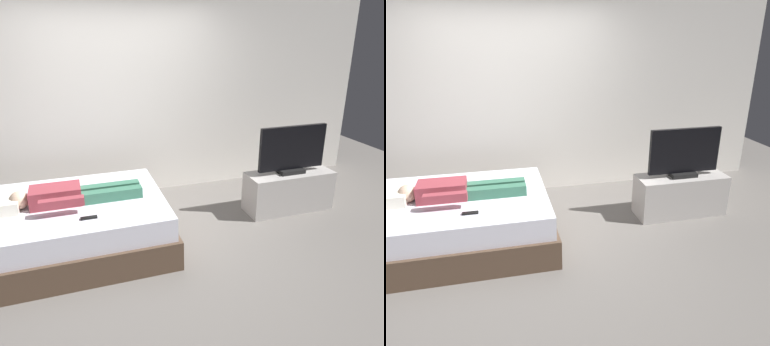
# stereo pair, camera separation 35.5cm
# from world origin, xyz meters

# --- Properties ---
(ground_plane) EXTENTS (10.00, 10.00, 0.00)m
(ground_plane) POSITION_xyz_m (0.00, 0.00, 0.00)
(ground_plane) COLOR slate
(back_wall) EXTENTS (6.40, 0.10, 2.80)m
(back_wall) POSITION_xyz_m (0.40, 1.56, 1.40)
(back_wall) COLOR silver
(back_wall) RESTS_ON ground
(bed) EXTENTS (1.98, 1.48, 0.54)m
(bed) POSITION_xyz_m (-0.73, 0.26, 0.26)
(bed) COLOR brown
(bed) RESTS_ON ground
(person) EXTENTS (1.26, 0.46, 0.18)m
(person) POSITION_xyz_m (-0.70, 0.23, 0.62)
(person) COLOR #993842
(person) RESTS_ON bed
(remote) EXTENTS (0.15, 0.04, 0.02)m
(remote) POSITION_xyz_m (-0.55, -0.17, 0.55)
(remote) COLOR black
(remote) RESTS_ON bed
(tv_stand) EXTENTS (1.10, 0.40, 0.50)m
(tv_stand) POSITION_xyz_m (1.91, 0.36, 0.25)
(tv_stand) COLOR #B7B2AD
(tv_stand) RESTS_ON ground
(tv) EXTENTS (0.88, 0.20, 0.59)m
(tv) POSITION_xyz_m (1.91, 0.36, 0.78)
(tv) COLOR black
(tv) RESTS_ON tv_stand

